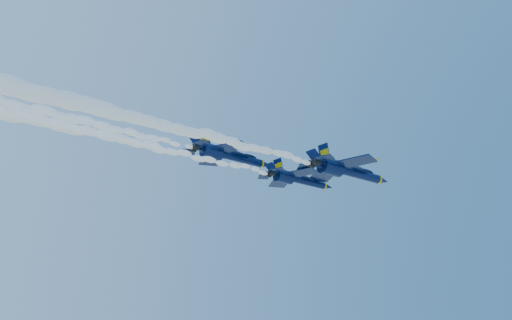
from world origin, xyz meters
TOP-DOWN VIEW (x-y plane):
  - jet_lead at (14.91, -8.73)m, footprint 19.46×15.96m
  - smoke_trail_jet_lead at (-18.23, -8.73)m, footprint 49.65×2.64m
  - jet_second at (9.72, -0.87)m, footprint 15.77×12.94m
  - smoke_trail_jet_second at (-21.84, -0.87)m, footprint 49.65×2.14m
  - jet_third at (-1.91, 5.16)m, footprint 17.92×14.70m
  - smoke_trail_jet_third at (-34.40, 5.16)m, footprint 49.65×2.43m

SIDE VIEW (x-z plane):
  - smoke_trail_jet_second at x=-21.84m, z-range 149.05..150.97m
  - smoke_trail_jet_lead at x=-18.23m, z-range 149.20..151.57m
  - jet_second at x=9.72m, z-range 147.56..153.42m
  - jet_lead at x=14.91m, z-range 147.28..154.52m
  - smoke_trail_jet_third at x=-34.40m, z-range 153.15..155.33m
  - jet_third at x=-1.91m, z-range 151.41..158.07m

